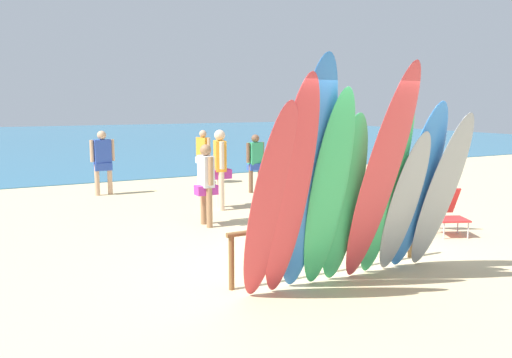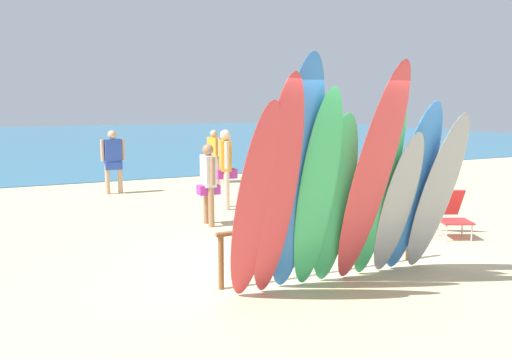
{
  "view_description": "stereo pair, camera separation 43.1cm",
  "coord_description": "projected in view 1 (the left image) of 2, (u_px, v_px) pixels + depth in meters",
  "views": [
    {
      "loc": [
        -3.98,
        -5.5,
        2.25
      ],
      "look_at": [
        0.0,
        2.14,
        0.99
      ],
      "focal_mm": 36.27,
      "sensor_mm": 36.0,
      "label": 1
    },
    {
      "loc": [
        -3.59,
        -5.69,
        2.25
      ],
      "look_at": [
        0.0,
        2.14,
        0.99
      ],
      "focal_mm": 36.27,
      "sensor_mm": 36.0,
      "label": 2
    }
  ],
  "objects": [
    {
      "name": "surfboard_grey_9",
      "position": [
        441.0,
        193.0,
        6.85
      ],
      "size": [
        0.6,
        0.86,
        2.16
      ],
      "primitive_type": "ellipsoid",
      "rotation": [
        0.35,
        0.0,
        0.05
      ],
      "color": "#999EA3",
      "rests_on": "ground"
    },
    {
      "name": "beach_chair_red",
      "position": [
        447.0,
        210.0,
        8.98
      ],
      "size": [
        0.75,
        0.88,
        0.79
      ],
      "rotation": [
        0.0,
        0.0,
        -0.41
      ],
      "color": "#B7B7BC",
      "rests_on": "ground"
    },
    {
      "name": "beachgoer_photographing",
      "position": [
        206.0,
        179.0,
        9.48
      ],
      "size": [
        0.39,
        0.57,
        1.52
      ],
      "rotation": [
        0.0,
        0.0,
        4.7
      ],
      "color": "#9E704C",
      "rests_on": "ground"
    },
    {
      "name": "surfboard_red_1",
      "position": [
        291.0,
        191.0,
        5.69
      ],
      "size": [
        0.5,
        0.94,
        2.59
      ],
      "primitive_type": "ellipsoid",
      "rotation": [
        0.32,
        0.0,
        -0.04
      ],
      "color": "#D13D42",
      "rests_on": "ground"
    },
    {
      "name": "ocean_water",
      "position": [
        58.0,
        139.0,
        32.89
      ],
      "size": [
        60.0,
        40.0,
        0.02
      ],
      "primitive_type": "cube",
      "color": "teal",
      "rests_on": "ground"
    },
    {
      "name": "surfboard_blue_8",
      "position": [
        418.0,
        188.0,
        6.76
      ],
      "size": [
        0.58,
        0.79,
        2.3
      ],
      "primitive_type": "ellipsoid",
      "rotation": [
        0.3,
        0.0,
        -0.0
      ],
      "color": "#337AD1",
      "rests_on": "ground"
    },
    {
      "name": "surfboard_green_6",
      "position": [
        386.0,
        187.0,
        6.47
      ],
      "size": [
        0.53,
        0.85,
        2.43
      ],
      "primitive_type": "ellipsoid",
      "rotation": [
        0.3,
        0.0,
        -0.06
      ],
      "color": "#38B266",
      "rests_on": "ground"
    },
    {
      "name": "beachgoer_by_water",
      "position": [
        255.0,
        159.0,
        13.13
      ],
      "size": [
        0.55,
        0.26,
        1.48
      ],
      "rotation": [
        0.0,
        0.0,
        3.35
      ],
      "color": "brown",
      "rests_on": "ground"
    },
    {
      "name": "surfboard_red_5",
      "position": [
        381.0,
        177.0,
        6.23
      ],
      "size": [
        0.67,
        1.05,
        2.74
      ],
      "primitive_type": "ellipsoid",
      "rotation": [
        0.34,
        0.0,
        0.09
      ],
      "color": "#D13D42",
      "rests_on": "ground"
    },
    {
      "name": "surfboard_blue_2",
      "position": [
        308.0,
        179.0,
        5.91
      ],
      "size": [
        0.59,
        0.87,
        2.8
      ],
      "primitive_type": "ellipsoid",
      "rotation": [
        0.27,
        0.0,
        -0.04
      ],
      "color": "#337AD1",
      "rests_on": "ground"
    },
    {
      "name": "surfboard_green_3",
      "position": [
        328.0,
        192.0,
        6.03
      ],
      "size": [
        0.55,
        0.87,
        2.45
      ],
      "primitive_type": "ellipsoid",
      "rotation": [
        0.3,
        0.0,
        -0.09
      ],
      "color": "#38B266",
      "rests_on": "ground"
    },
    {
      "name": "beachgoer_strolling",
      "position": [
        220.0,
        164.0,
        11.01
      ],
      "size": [
        0.44,
        0.63,
        1.7
      ],
      "rotation": [
        0.0,
        0.0,
        1.31
      ],
      "color": "beige",
      "rests_on": "ground"
    },
    {
      "name": "ground",
      "position": [
        109.0,
        164.0,
        19.26
      ],
      "size": [
        60.0,
        60.0,
        0.0
      ],
      "primitive_type": "plane",
      "color": "#D3BC8C"
    },
    {
      "name": "beachgoer_midbeach",
      "position": [
        203.0,
        153.0,
        14.59
      ],
      "size": [
        0.39,
        0.54,
        1.51
      ],
      "rotation": [
        0.0,
        0.0,
        5.05
      ],
      "color": "tan",
      "rests_on": "ground"
    },
    {
      "name": "surfboard_green_4",
      "position": [
        344.0,
        201.0,
        6.3
      ],
      "size": [
        0.53,
        0.65,
        2.16
      ],
      "primitive_type": "ellipsoid",
      "rotation": [
        0.26,
        0.0,
        -0.05
      ],
      "color": "#38B266",
      "rests_on": "ground"
    },
    {
      "name": "surfboard_grey_7",
      "position": [
        404.0,
        204.0,
        6.67
      ],
      "size": [
        0.49,
        0.77,
        1.93
      ],
      "primitive_type": "ellipsoid",
      "rotation": [
        0.35,
        0.0,
        -0.04
      ],
      "color": "#999EA3",
      "rests_on": "ground"
    },
    {
      "name": "surfboard_rack",
      "position": [
        330.0,
        231.0,
        6.89
      ],
      "size": [
        3.02,
        0.07,
        0.72
      ],
      "color": "brown",
      "rests_on": "ground"
    },
    {
      "name": "beachgoer_near_rack",
      "position": [
        103.0,
        158.0,
        12.71
      ],
      "size": [
        0.6,
        0.25,
        1.59
      ],
      "rotation": [
        0.0,
        0.0,
        3.23
      ],
      "color": "tan",
      "rests_on": "ground"
    },
    {
      "name": "surfboard_red_0",
      "position": [
        270.0,
        205.0,
        5.63
      ],
      "size": [
        0.55,
        0.88,
        2.3
      ],
      "primitive_type": "ellipsoid",
      "rotation": [
        0.33,
        0.0,
        0.07
      ],
      "color": "#D13D42",
      "rests_on": "ground"
    }
  ]
}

